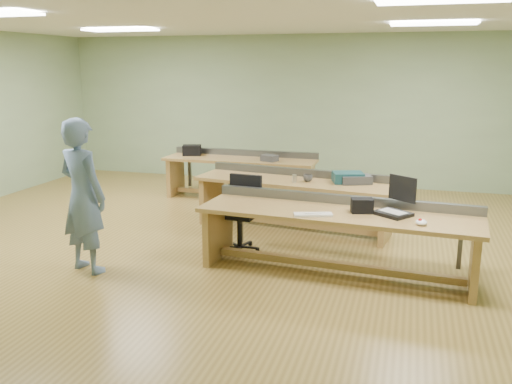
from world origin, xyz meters
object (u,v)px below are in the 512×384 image
Objects in this scene: workbench_back at (240,169)px; drinks_can at (294,178)px; person at (83,196)px; parts_bin_teal at (348,177)px; camera_bag at (362,206)px; task_chair at (241,223)px; parts_bin_grey at (355,179)px; workbench_front at (337,226)px; workbench_mid at (294,192)px; laptop_base at (393,214)px; mug at (308,178)px.

drinks_can is at bearing -51.22° from workbench_back.
person is at bearing -133.40° from drinks_can.
parts_bin_teal is (2.78, 2.37, -0.09)m from person.
camera_bag is (3.13, 0.76, -0.08)m from person.
parts_bin_grey is at bearing 44.17° from task_chair.
parts_bin_grey is (2.23, -1.59, 0.25)m from workbench_back.
workbench_front and workbench_mid have the same top height.
workbench_front is 3.86m from workbench_back.
workbench_mid is at bearing 71.70° from task_chair.
parts_bin_grey is at bearing -34.73° from workbench_back.
person is 3.72m from parts_bin_grey.
task_chair reaches higher than workbench_mid.
workbench_front is 3.32× the size of task_chair.
camera_bag reaches higher than drinks_can.
person is 3.65m from parts_bin_teal.
parts_bin_teal is (-0.35, 1.60, -0.01)m from camera_bag.
laptop_base is (3.48, 0.74, -0.14)m from person.
laptop_base is 1.77m from parts_bin_teal.
parts_bin_grey reaches higher than mug.
workbench_mid is at bearing 122.75° from workbench_front.
person is 3.17m from mug.
task_chair is 1.76m from parts_bin_teal.
workbench_mid is 12.38× the size of camera_bag.
laptop_base is at bearing -9.08° from task_chair.
drinks_can reaches higher than workbench_mid.
workbench_back is at bearing 113.73° from camera_bag.
workbench_back is 6.57× the size of parts_bin_teal.
workbench_mid is at bearing -49.03° from workbench_back.
person is at bearing -141.07° from parts_bin_grey.
workbench_back is at bearing 168.00° from laptop_base.
workbench_front is 13.45× the size of camera_bag.
workbench_back is at bearing 112.62° from task_chair.
laptop_base is 1.51× the size of camera_bag.
drinks_can is (0.51, 0.94, 0.45)m from task_chair.
workbench_mid is 3.10m from person.
workbench_front is 1.18× the size of workbench_back.
workbench_front is 1.42m from task_chair.
laptop_base is at bearing -50.29° from mug.
workbench_mid is 0.30m from drinks_can.
person reaches higher than workbench_back.
mug is at bearing 29.27° from drinks_can.
workbench_front is 24.35× the size of mug.
laptop_base is 3.28× the size of drinks_can.
mug is at bearing 166.18° from laptop_base.
parts_bin_grey is (0.88, 0.00, 0.25)m from workbench_mid.
laptop_base is 2.73× the size of mug.
camera_bag reaches higher than parts_bin_grey.
camera_bag is at bearing -11.31° from task_chair.
camera_bag is 0.25× the size of task_chair.
workbench_front reaches higher than mug.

